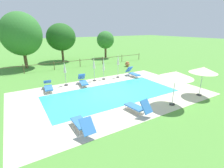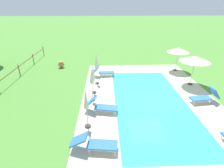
{
  "view_description": "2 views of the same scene",
  "coord_description": "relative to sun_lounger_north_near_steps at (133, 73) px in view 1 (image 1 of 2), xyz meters",
  "views": [
    {
      "loc": [
        -6.28,
        -10.36,
        4.88
      ],
      "look_at": [
        0.31,
        0.5,
        0.6
      ],
      "focal_mm": 26.87,
      "sensor_mm": 36.0,
      "label": 1
    },
    {
      "loc": [
        -9.8,
        2.85,
        5.85
      ],
      "look_at": [
        0.89,
        2.43,
        0.86
      ],
      "focal_mm": 28.11,
      "sensor_mm": 36.0,
      "label": 2
    }
  ],
  "objects": [
    {
      "name": "patio_umbrella_closed_row_mid_west",
      "position": [
        -1.54,
        0.51,
        1.25
      ],
      "size": [
        0.32,
        0.32,
        2.4
      ],
      "color": "#383838",
      "rests_on": "ground"
    },
    {
      "name": "tree_west_mid",
      "position": [
        -9.13,
        10.2,
        3.75
      ],
      "size": [
        4.79,
        4.79,
        6.7
      ],
      "color": "brown",
      "rests_on": "ground"
    },
    {
      "name": "patio_umbrella_closed_row_west",
      "position": [
        -6.86,
        0.79,
        1.1
      ],
      "size": [
        0.32,
        0.32,
        2.26
      ],
      "color": "#383838",
      "rests_on": "ground"
    },
    {
      "name": "sun_lounger_north_mid",
      "position": [
        -4.67,
        -6.45,
        0.01
      ],
      "size": [
        0.82,
        1.89,
        1.01
      ],
      "color": "#3370BC",
      "rests_on": "ground"
    },
    {
      "name": "patio_umbrella_open_foreground",
      "position": [
        -1.99,
        -6.78,
        1.68
      ],
      "size": [
        2.2,
        2.2,
        2.33
      ],
      "color": "#383838",
      "rests_on": "ground"
    },
    {
      "name": "perimeter_fence",
      "position": [
        -4.69,
        7.29,
        0.3
      ],
      "size": [
        23.28,
        0.08,
        1.05
      ],
      "color": "brown",
      "rests_on": "ground"
    },
    {
      "name": "patio_umbrella_closed_row_centre",
      "position": [
        -3.11,
        0.67,
        1.03
      ],
      "size": [
        0.32,
        0.32,
        2.25
      ],
      "color": "#383838",
      "rests_on": "ground"
    },
    {
      "name": "swimming_pool_water",
      "position": [
        -4.4,
        -3.02,
        -0.39
      ],
      "size": [
        10.05,
        4.53,
        0.01
      ],
      "primitive_type": "cube",
      "color": "#38C6D1",
      "rests_on": "ground"
    },
    {
      "name": "pool_deck_paving",
      "position": [
        -4.4,
        -3.02,
        -0.39
      ],
      "size": [
        14.39,
        8.87,
        0.01
      ],
      "primitive_type": "cube",
      "color": "beige",
      "rests_on": "ground"
    },
    {
      "name": "sun_lounger_north_near_steps",
      "position": [
        0.0,
        0.0,
        0.0
      ],
      "size": [
        0.66,
        1.9,
        0.97
      ],
      "color": "#3370BC",
      "rests_on": "ground"
    },
    {
      "name": "pool_coping_rim",
      "position": [
        -4.4,
        -3.02,
        -0.38
      ],
      "size": [
        10.53,
        5.01,
        0.01
      ],
      "color": "beige",
      "rests_on": "ground"
    },
    {
      "name": "ground_plane",
      "position": [
        -4.4,
        -3.02,
        -0.39
      ],
      "size": [
        160.0,
        160.0,
        0.0
      ],
      "primitive_type": "plane",
      "color": "#518E38"
    },
    {
      "name": "patio_umbrella_open_by_bench",
      "position": [
        1.1,
        -6.73,
        1.57
      ],
      "size": [
        1.95,
        1.95,
        2.23
      ],
      "color": "#383838",
      "rests_on": "ground"
    },
    {
      "name": "terracotta_urn_near_fence",
      "position": [
        2.33,
        4.17,
        -0.06
      ],
      "size": [
        0.6,
        0.6,
        0.61
      ],
      "color": "#C67547",
      "rests_on": "ground"
    },
    {
      "name": "tree_east_mid",
      "position": [
        3.08,
        11.37,
        2.57
      ],
      "size": [
        2.8,
        2.8,
        4.39
      ],
      "color": "brown",
      "rests_on": "ground"
    },
    {
      "name": "sun_lounger_north_end",
      "position": [
        -8.21,
        -6.44,
        -0.01
      ],
      "size": [
        0.63,
        1.94,
        0.92
      ],
      "color": "#3370BC",
      "rests_on": "ground"
    },
    {
      "name": "sun_lounger_north_far",
      "position": [
        -5.52,
        0.09,
        -0.0
      ],
      "size": [
        0.95,
        1.99,
        0.94
      ],
      "color": "#3370BC",
      "rests_on": "ground"
    },
    {
      "name": "patio_umbrella_closed_row_mid_east",
      "position": [
        -4.12,
        0.7,
        1.17
      ],
      "size": [
        0.32,
        0.32,
        2.33
      ],
      "color": "#383838",
      "rests_on": "ground"
    },
    {
      "name": "tree_far_west",
      "position": [
        -3.87,
        12.24,
        3.17
      ],
      "size": [
        4.19,
        4.19,
        5.52
      ],
      "color": "brown",
      "rests_on": "ground"
    },
    {
      "name": "sun_lounger_south_near_corner",
      "position": [
        -8.45,
        0.31,
        -0.03
      ],
      "size": [
        0.85,
        2.1,
        0.76
      ],
      "color": "#3370BC",
      "rests_on": "ground"
    }
  ]
}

